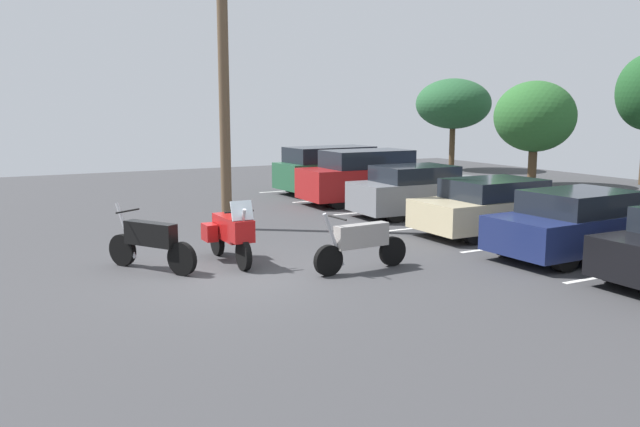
{
  "coord_description": "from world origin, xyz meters",
  "views": [
    {
      "loc": [
        11.86,
        -4.32,
        3.25
      ],
      "look_at": [
        0.05,
        1.89,
        1.08
      ],
      "focal_mm": 36.95,
      "sensor_mm": 36.0,
      "label": 1
    }
  ],
  "objects_px": {
    "car_champagne": "(501,206)",
    "utility_pole": "(223,42)",
    "car_grey": "(423,191)",
    "car_navy": "(583,224)",
    "car_green": "(336,169)",
    "motorcycle_second": "(361,243)",
    "motorcycle_touring": "(231,233)",
    "motorcycle_third": "(150,242)",
    "car_red": "(369,177)"
  },
  "relations": [
    {
      "from": "car_green",
      "to": "car_navy",
      "type": "bearing_deg",
      "value": -2.37
    },
    {
      "from": "car_red",
      "to": "utility_pole",
      "type": "relative_size",
      "value": 0.51
    },
    {
      "from": "car_green",
      "to": "utility_pole",
      "type": "distance_m",
      "value": 9.16
    },
    {
      "from": "motorcycle_second",
      "to": "car_champagne",
      "type": "height_order",
      "value": "car_champagne"
    },
    {
      "from": "motorcycle_third",
      "to": "utility_pole",
      "type": "height_order",
      "value": "utility_pole"
    },
    {
      "from": "car_green",
      "to": "car_champagne",
      "type": "bearing_deg",
      "value": -1.31
    },
    {
      "from": "car_green",
      "to": "motorcycle_third",
      "type": "bearing_deg",
      "value": -45.87
    },
    {
      "from": "car_champagne",
      "to": "utility_pole",
      "type": "relative_size",
      "value": 0.51
    },
    {
      "from": "car_red",
      "to": "car_navy",
      "type": "relative_size",
      "value": 1.06
    },
    {
      "from": "car_navy",
      "to": "utility_pole",
      "type": "xyz_separation_m",
      "value": [
        -6.71,
        -5.8,
        4.17
      ]
    },
    {
      "from": "car_green",
      "to": "motorcycle_touring",
      "type": "bearing_deg",
      "value": -39.73
    },
    {
      "from": "motorcycle_second",
      "to": "motorcycle_third",
      "type": "bearing_deg",
      "value": -118.17
    },
    {
      "from": "car_green",
      "to": "car_grey",
      "type": "xyz_separation_m",
      "value": [
        5.88,
        -0.27,
        -0.16
      ]
    },
    {
      "from": "car_green",
      "to": "car_champagne",
      "type": "height_order",
      "value": "car_green"
    },
    {
      "from": "car_champagne",
      "to": "utility_pole",
      "type": "bearing_deg",
      "value": -122.39
    },
    {
      "from": "car_green",
      "to": "car_grey",
      "type": "bearing_deg",
      "value": -2.59
    },
    {
      "from": "motorcycle_touring",
      "to": "utility_pole",
      "type": "relative_size",
      "value": 0.23
    },
    {
      "from": "motorcycle_second",
      "to": "car_navy",
      "type": "height_order",
      "value": "car_navy"
    },
    {
      "from": "motorcycle_third",
      "to": "car_green",
      "type": "bearing_deg",
      "value": 134.13
    },
    {
      "from": "car_grey",
      "to": "utility_pole",
      "type": "bearing_deg",
      "value": -95.33
    },
    {
      "from": "car_navy",
      "to": "utility_pole",
      "type": "relative_size",
      "value": 0.48
    },
    {
      "from": "motorcycle_second",
      "to": "car_navy",
      "type": "distance_m",
      "value": 5.12
    },
    {
      "from": "motorcycle_touring",
      "to": "utility_pole",
      "type": "distance_m",
      "value": 5.81
    },
    {
      "from": "motorcycle_touring",
      "to": "car_navy",
      "type": "xyz_separation_m",
      "value": [
        2.94,
        7.06,
        0.07
      ]
    },
    {
      "from": "car_red",
      "to": "car_grey",
      "type": "xyz_separation_m",
      "value": [
        2.94,
        0.07,
        -0.16
      ]
    },
    {
      "from": "motorcycle_third",
      "to": "utility_pole",
      "type": "distance_m",
      "value": 6.32
    },
    {
      "from": "utility_pole",
      "to": "car_grey",
      "type": "bearing_deg",
      "value": 84.67
    },
    {
      "from": "motorcycle_second",
      "to": "car_grey",
      "type": "distance_m",
      "value": 7.25
    },
    {
      "from": "motorcycle_second",
      "to": "car_green",
      "type": "xyz_separation_m",
      "value": [
        -10.9,
        5.49,
        0.33
      ]
    },
    {
      "from": "utility_pole",
      "to": "motorcycle_third",
      "type": "bearing_deg",
      "value": -38.83
    },
    {
      "from": "motorcycle_third",
      "to": "motorcycle_touring",
      "type": "bearing_deg",
      "value": 84.1
    },
    {
      "from": "motorcycle_touring",
      "to": "car_green",
      "type": "bearing_deg",
      "value": 140.27
    },
    {
      "from": "car_green",
      "to": "utility_pole",
      "type": "xyz_separation_m",
      "value": [
        5.32,
        -6.29,
        4.0
      ]
    },
    {
      "from": "car_green",
      "to": "car_grey",
      "type": "distance_m",
      "value": 5.89
    },
    {
      "from": "car_navy",
      "to": "motorcycle_touring",
      "type": "bearing_deg",
      "value": -112.62
    },
    {
      "from": "car_grey",
      "to": "car_navy",
      "type": "relative_size",
      "value": 1.0
    },
    {
      "from": "motorcycle_third",
      "to": "car_navy",
      "type": "relative_size",
      "value": 0.43
    },
    {
      "from": "motorcycle_touring",
      "to": "car_grey",
      "type": "xyz_separation_m",
      "value": [
        -3.21,
        7.29,
        0.09
      ]
    },
    {
      "from": "motorcycle_third",
      "to": "car_navy",
      "type": "bearing_deg",
      "value": 70.32
    },
    {
      "from": "car_red",
      "to": "car_champagne",
      "type": "relative_size",
      "value": 1.0
    },
    {
      "from": "car_navy",
      "to": "motorcycle_second",
      "type": "bearing_deg",
      "value": -102.71
    },
    {
      "from": "motorcycle_touring",
      "to": "car_champagne",
      "type": "bearing_deg",
      "value": 89.32
    },
    {
      "from": "motorcycle_touring",
      "to": "car_grey",
      "type": "distance_m",
      "value": 7.97
    },
    {
      "from": "motorcycle_third",
      "to": "utility_pole",
      "type": "bearing_deg",
      "value": 141.17
    },
    {
      "from": "motorcycle_touring",
      "to": "motorcycle_second",
      "type": "distance_m",
      "value": 2.75
    },
    {
      "from": "motorcycle_second",
      "to": "car_red",
      "type": "xyz_separation_m",
      "value": [
        -7.96,
        5.15,
        0.33
      ]
    },
    {
      "from": "car_grey",
      "to": "motorcycle_third",
      "type": "bearing_deg",
      "value": -71.19
    },
    {
      "from": "car_red",
      "to": "motorcycle_second",
      "type": "bearing_deg",
      "value": -32.89
    },
    {
      "from": "motorcycle_second",
      "to": "car_champagne",
      "type": "relative_size",
      "value": 0.45
    },
    {
      "from": "motorcycle_touring",
      "to": "car_navy",
      "type": "relative_size",
      "value": 0.48
    }
  ]
}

